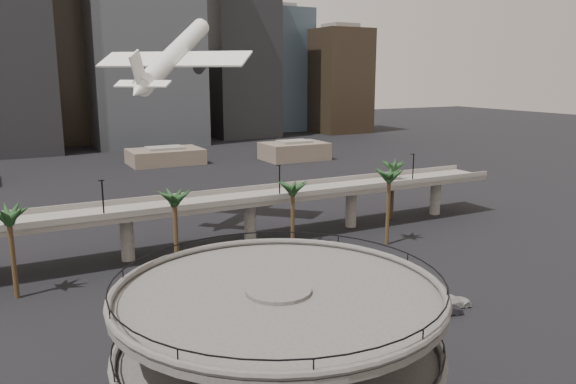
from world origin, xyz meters
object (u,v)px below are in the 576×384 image
car_c (451,301)px  overpass (191,209)px  parking_ramp (279,377)px  airborne_jet (174,55)px  car_a (365,330)px  car_b (446,310)px

car_c → overpass: bearing=41.9°
parking_ramp → airborne_jet: bearing=77.9°
overpass → car_a: overpass is taller
airborne_jet → car_b: (16.92, -57.81, -32.81)m
airborne_jet → car_a: 66.50m
car_b → airborne_jet: bearing=30.3°
overpass → parking_ramp: bearing=-102.4°
airborne_jet → car_c: 67.80m
parking_ramp → car_b: size_ratio=5.31×
car_a → car_c: (14.91, 1.50, 0.08)m
car_b → car_c: bearing=-41.4°
overpass → car_b: (20.20, -40.62, -6.65)m
parking_ramp → airborne_jet: 81.42m
car_a → car_b: 12.58m
overpass → car_a: size_ratio=30.40×
overpass → airborne_jet: (3.29, 17.19, 26.16)m
parking_ramp → airborne_jet: (16.29, 76.18, 23.67)m
parking_ramp → airborne_jet: size_ratio=0.84×
parking_ramp → car_a: size_ratio=5.19×
parking_ramp → overpass: size_ratio=0.17×
car_b → car_c: (2.33, 1.62, 0.12)m
overpass → car_c: 45.52m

